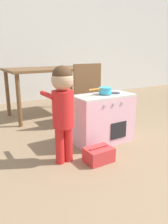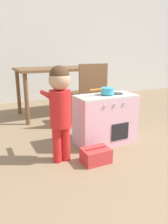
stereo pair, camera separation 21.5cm
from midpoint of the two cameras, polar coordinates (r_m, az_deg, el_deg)
name	(u,v)px [view 1 (the left image)]	position (r m, az deg, el deg)	size (l,w,h in m)	color
wall_back	(30,34)	(4.62, -15.27, 19.00)	(10.00, 0.06, 2.60)	silver
play_kitchen	(103,119)	(2.39, 2.51, -1.78)	(0.65, 0.34, 0.54)	#EAB2C6
toy_pot	(105,90)	(2.32, 2.84, 5.72)	(0.28, 0.14, 0.07)	#38B2D6
child_figure	(63,102)	(1.88, -8.85, 2.53)	(0.21, 0.35, 0.87)	red
toy_basket	(99,155)	(2.03, 0.81, -11.16)	(0.25, 0.18, 0.15)	#D13838
dining_table	(48,74)	(3.42, -11.09, 9.59)	(1.24, 0.73, 0.74)	brown
dining_chair_near	(83,92)	(2.94, -2.47, 5.25)	(0.40, 0.40, 0.83)	brown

